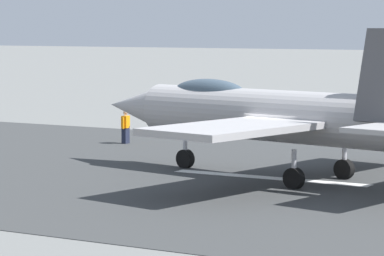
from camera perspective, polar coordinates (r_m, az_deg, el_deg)
name	(u,v)px	position (r m, az deg, el deg)	size (l,w,h in m)	color
ground_plane	(283,180)	(39.86, 4.91, -2.77)	(400.00, 400.00, 0.00)	slate
runway_strip	(284,179)	(39.85, 4.93, -2.76)	(240.00, 26.00, 0.02)	#383A3A
fighter_jet	(280,114)	(39.64, 4.71, 0.74)	(17.06, 14.61, 5.64)	#A7A5A6
crew_person	(126,127)	(51.65, -3.58, 0.05)	(0.35, 0.69, 1.63)	#1E2338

